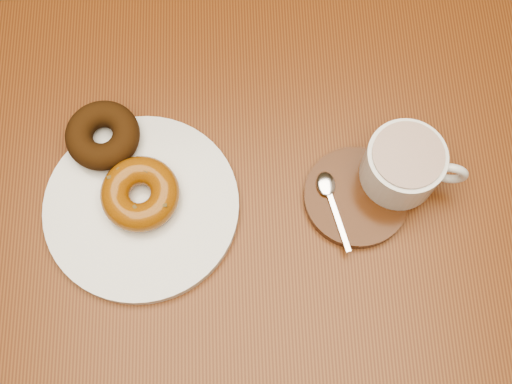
{
  "coord_description": "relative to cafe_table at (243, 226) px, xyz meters",
  "views": [
    {
      "loc": [
        0.08,
        0.07,
        1.6
      ],
      "look_at": [
        0.12,
        0.34,
        0.83
      ],
      "focal_mm": 45.0,
      "sensor_mm": 36.0,
      "label": 1
    }
  ],
  "objects": [
    {
      "name": "cafe_table",
      "position": [
        0.0,
        0.0,
        0.0
      ],
      "size": [
        0.91,
        0.71,
        0.81
      ],
      "rotation": [
        0.0,
        0.0,
        -0.08
      ],
      "color": "brown",
      "rests_on": "ground"
    },
    {
      "name": "donut_plate",
      "position": [
        -0.13,
        0.0,
        0.14
      ],
      "size": [
        0.34,
        0.34,
        0.02
      ],
      "primitive_type": "cylinder",
      "rotation": [
        0.0,
        0.0,
        -0.5
      ],
      "color": "silver",
      "rests_on": "cafe_table"
    },
    {
      "name": "donut_cinnamon",
      "position": [
        -0.17,
        0.1,
        0.16
      ],
      "size": [
        0.11,
        0.11,
        0.04
      ],
      "primitive_type": "torus",
      "rotation": [
        0.0,
        0.0,
        0.1
      ],
      "color": "#341C0A",
      "rests_on": "donut_plate"
    },
    {
      "name": "donut_caramel",
      "position": [
        -0.13,
        0.01,
        0.16
      ],
      "size": [
        0.13,
        0.13,
        0.04
      ],
      "rotation": [
        0.0,
        0.0,
        -0.47
      ],
      "color": "#8E4E0F",
      "rests_on": "donut_plate"
    },
    {
      "name": "saucer",
      "position": [
        0.15,
        -0.02,
        0.14
      ],
      "size": [
        0.17,
        0.17,
        0.01
      ],
      "primitive_type": "cylinder",
      "rotation": [
        0.0,
        0.0,
        -0.32
      ],
      "color": "#391907",
      "rests_on": "cafe_table"
    },
    {
      "name": "coffee_cup",
      "position": [
        0.21,
        0.0,
        0.18
      ],
      "size": [
        0.13,
        0.1,
        0.07
      ],
      "rotation": [
        0.0,
        0.0,
        -0.33
      ],
      "color": "silver",
      "rests_on": "saucer"
    },
    {
      "name": "teaspoon",
      "position": [
        0.11,
        -0.01,
        0.15
      ],
      "size": [
        0.03,
        0.11,
        0.01
      ],
      "rotation": [
        0.0,
        0.0,
        0.16
      ],
      "color": "silver",
      "rests_on": "saucer"
    }
  ]
}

